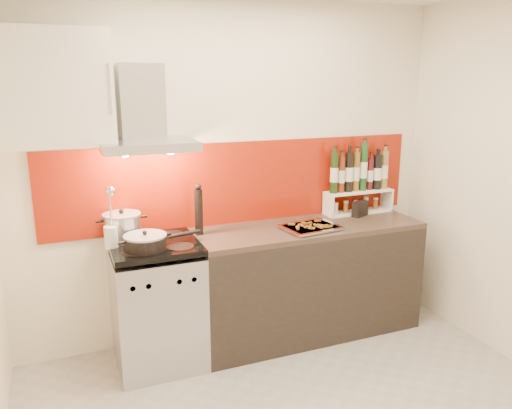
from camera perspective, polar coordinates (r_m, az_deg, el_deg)
name	(u,v)px	position (r m, az deg, el deg)	size (l,w,h in m)	color
back_wall	(234,173)	(3.88, -2.49, 3.66)	(3.40, 0.02, 2.60)	silver
backsplash	(241,183)	(3.90, -1.72, 2.52)	(3.00, 0.02, 0.64)	maroon
range_stove	(157,305)	(3.69, -11.20, -11.22)	(0.60, 0.60, 0.91)	#B7B7BA
counter	(307,279)	(4.06, 5.84, -8.49)	(1.80, 0.60, 0.90)	black
range_hood	(144,119)	(3.49, -12.68, 9.49)	(0.62, 0.50, 0.61)	#B7B7BA
upper_cabinet	(53,88)	(3.43, -22.15, 12.20)	(0.70, 0.35, 0.72)	silver
stock_pot	(122,227)	(3.61, -15.02, -2.45)	(0.26, 0.26, 0.23)	#B7B7BA
saute_pan	(146,242)	(3.39, -12.43, -4.17)	(0.54, 0.28, 0.13)	black
utensil_jar	(111,230)	(3.46, -16.23, -2.82)	(0.09, 0.14, 0.44)	silver
pepper_mill	(199,210)	(3.64, -6.57, -0.65)	(0.06, 0.06, 0.38)	black
step_shelf	(359,181)	(4.27, 11.71, 2.61)	(0.60, 0.16, 0.58)	white
caddy_box	(360,209)	(4.22, 11.80, -0.52)	(0.15, 0.07, 0.13)	black
baking_tray	(311,227)	(3.81, 6.26, -2.57)	(0.46, 0.37, 0.03)	silver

